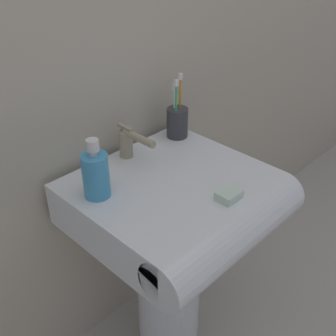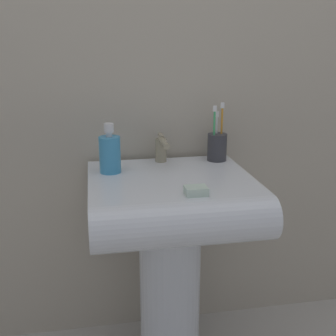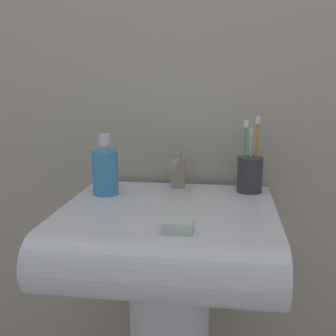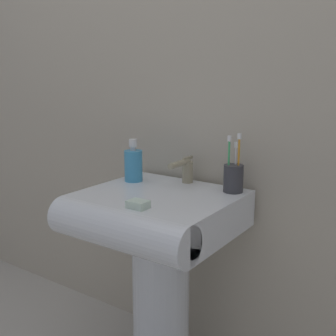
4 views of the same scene
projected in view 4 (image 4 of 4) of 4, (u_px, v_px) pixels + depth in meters
name	position (u px, v px, depth m)	size (l,w,h in m)	color
wall_back	(201.00, 54.00, 1.59)	(5.00, 0.05, 2.40)	#B7AD99
sink_pedestal	(161.00, 302.00, 1.57)	(0.21, 0.21, 0.59)	white
sink_basin	(152.00, 215.00, 1.45)	(0.52, 0.51, 0.13)	white
faucet	(186.00, 169.00, 1.60)	(0.04, 0.15, 0.10)	tan
toothbrush_cup	(233.00, 177.00, 1.48)	(0.07, 0.07, 0.21)	#38383D
soap_bottle	(133.00, 165.00, 1.63)	(0.07, 0.07, 0.17)	#3F99CC
bar_soap	(138.00, 204.00, 1.31)	(0.06, 0.05, 0.02)	silver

